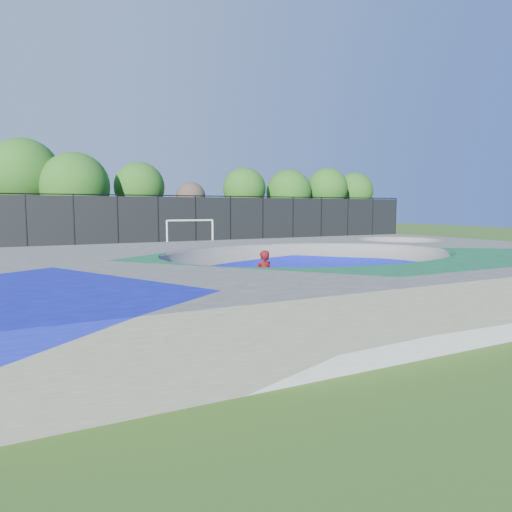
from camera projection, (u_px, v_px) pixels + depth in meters
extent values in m
plane|color=#345B19|center=(312.00, 293.00, 16.28)|extent=(120.00, 120.00, 0.00)
cube|color=gray|center=(313.00, 273.00, 16.21)|extent=(22.00, 14.00, 1.50)
imported|color=#B4100E|center=(264.00, 278.00, 14.22)|extent=(0.66, 0.47, 1.73)
cube|color=black|center=(263.00, 304.00, 14.31)|extent=(0.80, 0.30, 0.05)
cylinder|color=white|center=(167.00, 237.00, 30.79)|extent=(0.12, 0.12, 2.20)
cylinder|color=white|center=(213.00, 236.00, 32.27)|extent=(0.12, 0.12, 2.20)
cylinder|color=white|center=(190.00, 220.00, 31.42)|extent=(3.29, 0.12, 0.12)
cylinder|color=black|center=(26.00, 224.00, 30.67)|extent=(0.09, 0.09, 4.00)
cylinder|color=black|center=(74.00, 223.00, 32.02)|extent=(0.09, 0.09, 4.00)
cylinder|color=black|center=(118.00, 222.00, 33.37)|extent=(0.09, 0.09, 4.00)
cylinder|color=black|center=(158.00, 222.00, 34.71)|extent=(0.09, 0.09, 4.00)
cylinder|color=black|center=(196.00, 221.00, 36.06)|extent=(0.09, 0.09, 4.00)
cylinder|color=black|center=(230.00, 221.00, 37.41)|extent=(0.09, 0.09, 4.00)
cylinder|color=black|center=(263.00, 220.00, 38.75)|extent=(0.09, 0.09, 4.00)
cylinder|color=black|center=(293.00, 220.00, 40.10)|extent=(0.09, 0.09, 4.00)
cylinder|color=black|center=(321.00, 220.00, 41.44)|extent=(0.09, 0.09, 4.00)
cylinder|color=black|center=(348.00, 219.00, 42.79)|extent=(0.09, 0.09, 4.00)
cylinder|color=black|center=(372.00, 219.00, 44.14)|extent=(0.09, 0.09, 4.00)
cylinder|color=black|center=(396.00, 219.00, 45.48)|extent=(0.09, 0.09, 4.00)
cube|color=black|center=(158.00, 222.00, 34.71)|extent=(48.00, 0.03, 3.80)
cylinder|color=black|center=(158.00, 195.00, 34.50)|extent=(48.00, 0.08, 0.08)
cylinder|color=#493B24|center=(26.00, 224.00, 35.98)|extent=(0.44, 0.44, 3.57)
sphere|color=#245D18|center=(24.00, 174.00, 35.57)|extent=(5.60, 5.60, 5.60)
cylinder|color=#493B24|center=(77.00, 229.00, 35.94)|extent=(0.44, 0.44, 2.75)
sphere|color=#245D18|center=(75.00, 186.00, 35.58)|extent=(5.29, 5.29, 5.29)
cylinder|color=#493B24|center=(140.00, 224.00, 39.75)|extent=(0.44, 0.44, 3.24)
sphere|color=#245D18|center=(139.00, 187.00, 39.41)|extent=(4.31, 4.31, 4.31)
cylinder|color=#493B24|center=(191.00, 225.00, 40.92)|extent=(0.44, 0.44, 2.98)
sphere|color=brown|center=(191.00, 196.00, 40.65)|extent=(2.60, 2.60, 2.60)
cylinder|color=#493B24|center=(244.00, 223.00, 43.38)|extent=(0.44, 0.44, 3.32)
sphere|color=#245D18|center=(244.00, 189.00, 43.05)|extent=(4.05, 4.05, 4.05)
cylinder|color=#493B24|center=(289.00, 224.00, 45.93)|extent=(0.44, 0.44, 2.92)
sphere|color=#245D18|center=(289.00, 192.00, 45.60)|extent=(4.52, 4.52, 4.52)
cylinder|color=#493B24|center=(327.00, 221.00, 47.23)|extent=(0.44, 0.44, 3.43)
sphere|color=#245D18|center=(327.00, 189.00, 46.89)|extent=(4.23, 4.23, 4.23)
cylinder|color=#493B24|center=(353.00, 221.00, 50.64)|extent=(0.44, 0.44, 3.33)
sphere|color=#245D18|center=(354.00, 191.00, 50.31)|extent=(4.12, 4.12, 4.12)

